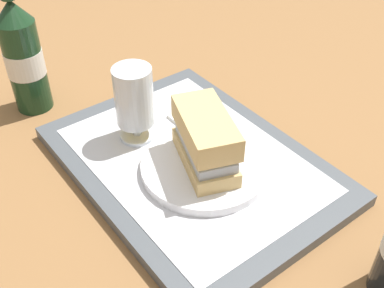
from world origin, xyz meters
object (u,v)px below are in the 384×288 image
(sandwich, at_px, (203,139))
(beer_glass, at_px, (134,102))
(beer_bottle, at_px, (23,55))
(plate, at_px, (203,167))

(sandwich, xyz_separation_m, beer_glass, (0.12, 0.03, 0.01))
(beer_glass, relative_size, beer_bottle, 0.47)
(plate, height_order, beer_bottle, beer_bottle)
(sandwich, distance_m, beer_glass, 0.13)
(beer_bottle, bearing_deg, beer_glass, -157.70)
(plate, bearing_deg, beer_glass, 14.54)
(sandwich, relative_size, beer_glass, 1.15)
(plate, relative_size, beer_bottle, 0.71)
(sandwich, height_order, beer_bottle, beer_bottle)
(beer_bottle, bearing_deg, plate, -160.53)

